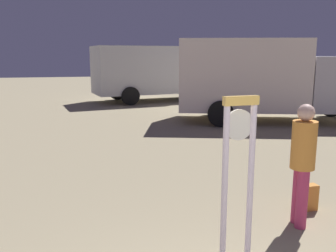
# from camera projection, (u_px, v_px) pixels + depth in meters

# --- Properties ---
(standing_clock) EXTENTS (0.41, 0.12, 2.00)m
(standing_clock) POSITION_uv_depth(u_px,v_px,m) (238.00, 166.00, 4.09)
(standing_clock) COLOR white
(standing_clock) RESTS_ON ground_plane
(person_near_clock) EXTENTS (0.34, 0.34, 1.78)m
(person_near_clock) POSITION_uv_depth(u_px,v_px,m) (303.00, 159.00, 5.12)
(person_near_clock) COLOR #BB3660
(person_near_clock) RESTS_ON ground_plane
(backpack) EXTENTS (0.28, 0.20, 0.42)m
(backpack) POSITION_uv_depth(u_px,v_px,m) (308.00, 197.00, 5.79)
(backpack) COLOR orange
(backpack) RESTS_ON ground_plane
(box_truck_near) EXTENTS (6.90, 4.23, 2.98)m
(box_truck_near) POSITION_uv_depth(u_px,v_px,m) (260.00, 77.00, 13.30)
(box_truck_near) COLOR silver
(box_truck_near) RESTS_ON ground_plane
(box_truck_far) EXTENTS (6.79, 3.65, 2.86)m
(box_truck_far) POSITION_uv_depth(u_px,v_px,m) (151.00, 71.00, 19.23)
(box_truck_far) COLOR silver
(box_truck_far) RESTS_ON ground_plane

